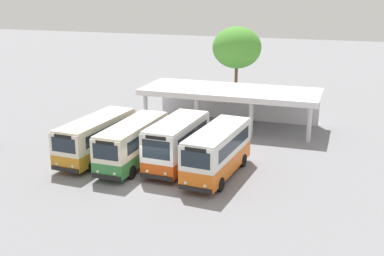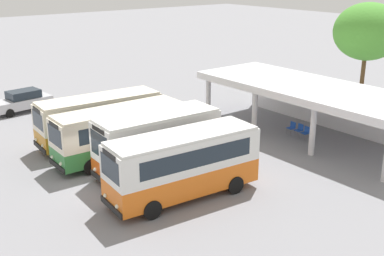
{
  "view_description": "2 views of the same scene",
  "coord_description": "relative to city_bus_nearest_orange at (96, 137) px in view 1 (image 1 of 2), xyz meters",
  "views": [
    {
      "loc": [
        11.5,
        -26.41,
        12.19
      ],
      "look_at": [
        0.81,
        5.6,
        2.22
      ],
      "focal_mm": 45.55,
      "sensor_mm": 36.0,
      "label": 1
    },
    {
      "loc": [
        20.37,
        -10.02,
        10.58
      ],
      "look_at": [
        -0.56,
        6.42,
        1.65
      ],
      "focal_mm": 45.13,
      "sensor_mm": 36.0,
      "label": 2
    }
  ],
  "objects": [
    {
      "name": "ground_plane",
      "position": [
        5.62,
        -3.11,
        -1.68
      ],
      "size": [
        180.0,
        180.0,
        0.0
      ],
      "primitive_type": "plane",
      "color": "gray"
    },
    {
      "name": "waiting_chair_end_by_column",
      "position": [
        6.33,
        10.7,
        -1.16
      ],
      "size": [
        0.46,
        0.46,
        0.86
      ],
      "color": "slate",
      "rests_on": "ground"
    },
    {
      "name": "waiting_chair_middle_seat",
      "position": [
        7.55,
        10.64,
        -1.16
      ],
      "size": [
        0.46,
        0.46,
        0.86
      ],
      "color": "slate",
      "rests_on": "ground"
    },
    {
      "name": "city_bus_nearest_orange",
      "position": [
        0.0,
        0.0,
        0.0
      ],
      "size": [
        2.77,
        7.88,
        3.01
      ],
      "color": "black",
      "rests_on": "ground"
    },
    {
      "name": "city_bus_second_in_row",
      "position": [
        3.06,
        -0.34,
        0.01
      ],
      "size": [
        2.44,
        7.79,
        3.04
      ],
      "color": "black",
      "rests_on": "ground"
    },
    {
      "name": "waiting_chair_second_from_end",
      "position": [
        6.94,
        10.74,
        -1.16
      ],
      "size": [
        0.46,
        0.46,
        0.86
      ],
      "color": "slate",
      "rests_on": "ground"
    },
    {
      "name": "city_bus_middle_cream",
      "position": [
        6.12,
        0.17,
        0.17
      ],
      "size": [
        2.7,
        6.84,
        3.35
      ],
      "color": "black",
      "rests_on": "ground"
    },
    {
      "name": "roadside_tree_behind_canopy",
      "position": [
        5.62,
        19.45,
        4.3
      ],
      "size": [
        5.01,
        5.01,
        8.13
      ],
      "color": "brown",
      "rests_on": "ground"
    },
    {
      "name": "city_bus_fourth_amber",
      "position": [
        9.17,
        -0.46,
        0.1
      ],
      "size": [
        2.88,
        7.7,
        3.22
      ],
      "color": "black",
      "rests_on": "ground"
    },
    {
      "name": "terminal_canopy",
      "position": [
        7.09,
        11.89,
        0.98
      ],
      "size": [
        15.51,
        5.94,
        3.4
      ],
      "color": "silver",
      "rests_on": "ground"
    }
  ]
}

